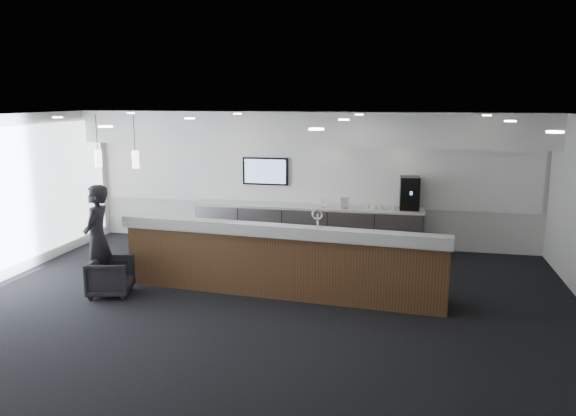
% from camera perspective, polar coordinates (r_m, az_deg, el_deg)
% --- Properties ---
extents(ground, '(10.00, 10.00, 0.00)m').
position_cam_1_polar(ground, '(9.17, -2.24, -9.86)').
color(ground, black).
rests_on(ground, ground).
extents(ceiling, '(10.00, 8.00, 0.02)m').
position_cam_1_polar(ceiling, '(8.56, -2.40, 9.22)').
color(ceiling, black).
rests_on(ceiling, back_wall).
extents(back_wall, '(10.00, 0.02, 3.00)m').
position_cam_1_polar(back_wall, '(12.60, 2.22, 3.01)').
color(back_wall, silver).
rests_on(back_wall, ground).
extents(soffit_bulkhead, '(10.00, 0.90, 0.70)m').
position_cam_1_polar(soffit_bulkhead, '(12.04, 1.89, 8.13)').
color(soffit_bulkhead, white).
rests_on(soffit_bulkhead, back_wall).
extents(alcove_panel, '(9.80, 0.06, 1.40)m').
position_cam_1_polar(alcove_panel, '(12.56, 2.20, 3.44)').
color(alcove_panel, white).
rests_on(alcove_panel, back_wall).
extents(back_credenza, '(5.06, 0.66, 0.95)m').
position_cam_1_polar(back_credenza, '(12.44, 1.90, -1.89)').
color(back_credenza, gray).
rests_on(back_credenza, ground).
extents(wall_tv, '(1.05, 0.08, 0.62)m').
position_cam_1_polar(wall_tv, '(12.70, -2.30, 3.76)').
color(wall_tv, black).
rests_on(wall_tv, back_wall).
extents(pendant_left, '(0.12, 0.12, 0.30)m').
position_cam_1_polar(pendant_left, '(10.21, -14.41, 4.98)').
color(pendant_left, '#FFE9C6').
rests_on(pendant_left, ceiling).
extents(pendant_right, '(0.12, 0.12, 0.30)m').
position_cam_1_polar(pendant_right, '(10.54, -17.83, 4.98)').
color(pendant_right, '#FFE9C6').
rests_on(pendant_right, ceiling).
extents(ceiling_can_lights, '(7.00, 5.00, 0.02)m').
position_cam_1_polar(ceiling_can_lights, '(8.56, -2.40, 9.02)').
color(ceiling_can_lights, white).
rests_on(ceiling_can_lights, ceiling).
extents(service_counter, '(5.62, 1.35, 1.49)m').
position_cam_1_polar(service_counter, '(9.57, -0.57, -5.30)').
color(service_counter, '#493018').
rests_on(service_counter, ground).
extents(coffee_machine, '(0.43, 0.54, 0.70)m').
position_cam_1_polar(coffee_machine, '(12.14, 12.24, 1.49)').
color(coffee_machine, black).
rests_on(coffee_machine, back_credenza).
extents(info_sign_left, '(0.14, 0.06, 0.19)m').
position_cam_1_polar(info_sign_left, '(12.15, 3.73, 0.53)').
color(info_sign_left, silver).
rests_on(info_sign_left, back_credenza).
extents(info_sign_right, '(0.18, 0.08, 0.24)m').
position_cam_1_polar(info_sign_right, '(12.07, 5.76, 0.54)').
color(info_sign_right, silver).
rests_on(info_sign_right, back_credenza).
extents(armchair, '(0.85, 0.84, 0.64)m').
position_cam_1_polar(armchair, '(9.99, -17.56, -6.67)').
color(armchair, black).
rests_on(armchair, ground).
extents(lounge_guest, '(0.55, 0.74, 1.85)m').
position_cam_1_polar(lounge_guest, '(10.12, -18.80, -2.94)').
color(lounge_guest, black).
rests_on(lounge_guest, ground).
extents(cup_0, '(0.11, 0.11, 0.10)m').
position_cam_1_polar(cup_0, '(12.04, 10.76, 0.02)').
color(cup_0, white).
rests_on(cup_0, back_credenza).
extents(cup_1, '(0.15, 0.15, 0.10)m').
position_cam_1_polar(cup_1, '(12.04, 10.09, 0.04)').
color(cup_1, white).
rests_on(cup_1, back_credenza).
extents(cup_2, '(0.13, 0.13, 0.10)m').
position_cam_1_polar(cup_2, '(12.05, 9.43, 0.07)').
color(cup_2, white).
rests_on(cup_2, back_credenza).
extents(cup_3, '(0.14, 0.14, 0.10)m').
position_cam_1_polar(cup_3, '(12.05, 8.76, 0.10)').
color(cup_3, white).
rests_on(cup_3, back_credenza).
extents(cup_4, '(0.15, 0.15, 0.10)m').
position_cam_1_polar(cup_4, '(12.06, 8.10, 0.13)').
color(cup_4, white).
rests_on(cup_4, back_credenza).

